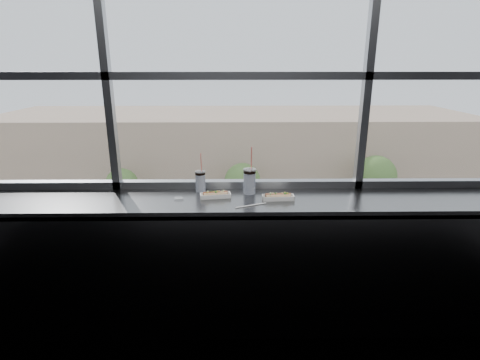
{
  "coord_description": "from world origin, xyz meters",
  "views": [
    {
      "loc": [
        -0.02,
        -1.46,
        2.09
      ],
      "look_at": [
        0.01,
        1.23,
        1.25
      ],
      "focal_mm": 28.0,
      "sensor_mm": 36.0,
      "label": 1
    }
  ],
  "objects_px": {
    "car_far_b": "(238,222)",
    "car_far_c": "(364,223)",
    "car_near_b": "(106,282)",
    "loose_straw": "(251,205)",
    "pedestrian_d": "(314,201)",
    "tree_center": "(242,181)",
    "soda_cup_right": "(250,180)",
    "pedestrian_c": "(286,211)",
    "tree_right": "(376,176)",
    "car_near_d": "(369,279)",
    "wrapper": "(179,198)",
    "hotdog_tray_right": "(278,197)",
    "hotdog_tray_left": "(215,195)",
    "tree_left": "(122,185)",
    "soda_cup_left": "(200,180)",
    "pedestrian_b": "(213,202)",
    "car_far_a": "(103,226)",
    "car_near_e": "(474,278)"
  },
  "relations": [
    {
      "from": "car_near_e",
      "to": "pedestrian_b",
      "type": "xyz_separation_m",
      "value": [
        -15.94,
        13.03,
        -0.07
      ]
    },
    {
      "from": "pedestrian_d",
      "to": "wrapper",
      "type": "bearing_deg",
      "value": -14.62
    },
    {
      "from": "pedestrian_b",
      "to": "car_far_c",
      "type": "bearing_deg",
      "value": 157.5
    },
    {
      "from": "car_near_b",
      "to": "car_near_d",
      "type": "relative_size",
      "value": 0.93
    },
    {
      "from": "wrapper",
      "to": "tree_center",
      "type": "height_order",
      "value": "wrapper"
    },
    {
      "from": "soda_cup_left",
      "to": "car_far_b",
      "type": "height_order",
      "value": "soda_cup_left"
    },
    {
      "from": "car_near_d",
      "to": "tree_right",
      "type": "height_order",
      "value": "tree_right"
    },
    {
      "from": "hotdog_tray_left",
      "to": "wrapper",
      "type": "bearing_deg",
      "value": 178.65
    },
    {
      "from": "pedestrian_c",
      "to": "car_far_c",
      "type": "bearing_deg",
      "value": 153.45
    },
    {
      "from": "hotdog_tray_right",
      "to": "loose_straw",
      "type": "xyz_separation_m",
      "value": [
        -0.21,
        -0.13,
        -0.02
      ]
    },
    {
      "from": "car_near_d",
      "to": "tree_left",
      "type": "xyz_separation_m",
      "value": [
        -17.61,
        12.0,
        1.91
      ]
    },
    {
      "from": "car_near_e",
      "to": "car_far_b",
      "type": "height_order",
      "value": "car_far_b"
    },
    {
      "from": "hotdog_tray_right",
      "to": "car_near_b",
      "type": "bearing_deg",
      "value": 113.58
    },
    {
      "from": "tree_center",
      "to": "hotdog_tray_left",
      "type": "bearing_deg",
      "value": -91.61
    },
    {
      "from": "car_far_b",
      "to": "tree_left",
      "type": "distance_m",
      "value": 11.0
    },
    {
      "from": "car_near_d",
      "to": "car_far_b",
      "type": "height_order",
      "value": "car_far_b"
    },
    {
      "from": "hotdog_tray_left",
      "to": "tree_center",
      "type": "bearing_deg",
      "value": 79.9
    },
    {
      "from": "wrapper",
      "to": "pedestrian_c",
      "type": "relative_size",
      "value": 0.04
    },
    {
      "from": "hotdog_tray_right",
      "to": "car_near_e",
      "type": "height_order",
      "value": "hotdog_tray_right"
    },
    {
      "from": "wrapper",
      "to": "car_far_b",
      "type": "relative_size",
      "value": 0.01
    },
    {
      "from": "soda_cup_right",
      "to": "pedestrian_c",
      "type": "bearing_deg",
      "value": 80.97
    },
    {
      "from": "pedestrian_b",
      "to": "loose_straw",
      "type": "bearing_deg",
      "value": 94.07
    },
    {
      "from": "car_far_a",
      "to": "tree_center",
      "type": "xyz_separation_m",
      "value": [
        10.97,
        4.0,
        2.34
      ]
    },
    {
      "from": "pedestrian_b",
      "to": "car_far_a",
      "type": "bearing_deg",
      "value": 31.09
    },
    {
      "from": "soda_cup_left",
      "to": "car_near_d",
      "type": "height_order",
      "value": "soda_cup_left"
    },
    {
      "from": "wrapper",
      "to": "pedestrian_d",
      "type": "bearing_deg",
      "value": 75.38
    },
    {
      "from": "hotdog_tray_right",
      "to": "wrapper",
      "type": "bearing_deg",
      "value": 176.58
    },
    {
      "from": "wrapper",
      "to": "car_near_e",
      "type": "height_order",
      "value": "wrapper"
    },
    {
      "from": "hotdog_tray_right",
      "to": "car_near_b",
      "type": "height_order",
      "value": "hotdog_tray_right"
    },
    {
      "from": "pedestrian_d",
      "to": "tree_center",
      "type": "bearing_deg",
      "value": -81.07
    },
    {
      "from": "car_far_c",
      "to": "pedestrian_d",
      "type": "height_order",
      "value": "car_far_c"
    },
    {
      "from": "loose_straw",
      "to": "tree_right",
      "type": "xyz_separation_m",
      "value": [
        12.12,
        28.43,
        -8.34
      ]
    },
    {
      "from": "pedestrian_b",
      "to": "pedestrian_d",
      "type": "bearing_deg",
      "value": -179.99
    },
    {
      "from": "soda_cup_right",
      "to": "tree_center",
      "type": "bearing_deg",
      "value": 88.92
    },
    {
      "from": "hotdog_tray_right",
      "to": "pedestrian_b",
      "type": "distance_m",
      "value": 31.45
    },
    {
      "from": "car_near_d",
      "to": "loose_straw",
      "type": "bearing_deg",
      "value": 160.4
    },
    {
      "from": "car_near_d",
      "to": "tree_left",
      "type": "bearing_deg",
      "value": 61.13
    },
    {
      "from": "pedestrian_c",
      "to": "tree_left",
      "type": "relative_size",
      "value": 0.43
    },
    {
      "from": "car_near_e",
      "to": "pedestrian_c",
      "type": "xyz_separation_m",
      "value": [
        -9.55,
        10.88,
        -0.1
      ]
    },
    {
      "from": "car_far_c",
      "to": "tree_right",
      "type": "xyz_separation_m",
      "value": [
        2.06,
        4.0,
        2.71
      ]
    },
    {
      "from": "soda_cup_left",
      "to": "tree_left",
      "type": "relative_size",
      "value": 0.07
    },
    {
      "from": "car_near_d",
      "to": "pedestrian_d",
      "type": "xyz_separation_m",
      "value": [
        -0.56,
        13.03,
        -0.09
      ]
    },
    {
      "from": "pedestrian_b",
      "to": "tree_center",
      "type": "bearing_deg",
      "value": 158.53
    },
    {
      "from": "car_far_b",
      "to": "hotdog_tray_left",
      "type": "bearing_deg",
      "value": 174.05
    },
    {
      "from": "wrapper",
      "to": "pedestrian_d",
      "type": "relative_size",
      "value": 0.04
    },
    {
      "from": "car_near_b",
      "to": "loose_straw",
      "type": "bearing_deg",
      "value": -148.88
    },
    {
      "from": "car_far_b",
      "to": "car_far_c",
      "type": "bearing_deg",
      "value": -95.01
    },
    {
      "from": "car_near_e",
      "to": "tree_right",
      "type": "relative_size",
      "value": 1.12
    },
    {
      "from": "tree_left",
      "to": "tree_center",
      "type": "distance_m",
      "value": 10.48
    },
    {
      "from": "car_near_b",
      "to": "tree_left",
      "type": "relative_size",
      "value": 1.32
    }
  ]
}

